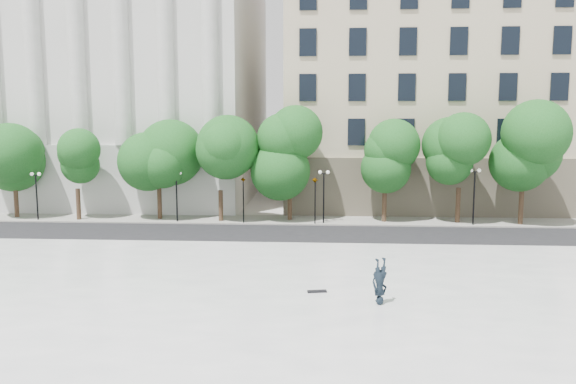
% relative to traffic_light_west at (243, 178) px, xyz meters
% --- Properties ---
extents(ground, '(160.00, 160.00, 0.00)m').
position_rel_traffic_light_west_xyz_m(ground, '(0.86, -22.30, -3.61)').
color(ground, '#B2AFA8').
rests_on(ground, ground).
extents(plaza, '(44.00, 22.00, 0.45)m').
position_rel_traffic_light_west_xyz_m(plaza, '(0.86, -19.30, -3.38)').
color(plaza, white).
rests_on(plaza, ground).
extents(street, '(60.00, 8.00, 0.02)m').
position_rel_traffic_light_west_xyz_m(street, '(0.86, -4.30, -3.60)').
color(street, black).
rests_on(street, ground).
extents(far_sidewalk, '(60.00, 4.00, 0.12)m').
position_rel_traffic_light_west_xyz_m(far_sidewalk, '(0.86, 1.70, -3.55)').
color(far_sidewalk, '#9E9B92').
rests_on(far_sidewalk, ground).
extents(building_west, '(31.50, 27.65, 25.60)m').
position_rel_traffic_light_west_xyz_m(building_west, '(-16.14, 16.27, 9.28)').
color(building_west, silver).
rests_on(building_west, ground).
extents(building_east, '(36.00, 26.15, 23.00)m').
position_rel_traffic_light_west_xyz_m(building_east, '(20.86, 16.61, 7.54)').
color(building_east, '#B9AE8D').
rests_on(building_east, ground).
extents(traffic_light_west, '(0.70, 1.58, 4.12)m').
position_rel_traffic_light_west_xyz_m(traffic_light_west, '(0.00, 0.00, 0.00)').
color(traffic_light_west, black).
rests_on(traffic_light_west, ground).
extents(traffic_light_east, '(0.97, 1.70, 4.18)m').
position_rel_traffic_light_west_xyz_m(traffic_light_east, '(5.57, 0.00, 0.07)').
color(traffic_light_east, black).
rests_on(traffic_light_east, ground).
extents(person_lying, '(1.56, 2.07, 0.53)m').
position_rel_traffic_light_west_xyz_m(person_lying, '(8.54, -19.93, -2.89)').
color(person_lying, black).
rests_on(person_lying, plaza).
extents(skateboard, '(0.89, 0.38, 0.09)m').
position_rel_traffic_light_west_xyz_m(skateboard, '(5.91, -18.47, -3.11)').
color(skateboard, black).
rests_on(skateboard, plaza).
extents(street_trees, '(44.74, 5.16, 7.51)m').
position_rel_traffic_light_west_xyz_m(street_trees, '(0.96, 1.20, 1.48)').
color(street_trees, '#382619').
rests_on(street_trees, ground).
extents(lamp_posts, '(35.25, 0.28, 4.44)m').
position_rel_traffic_light_west_xyz_m(lamp_posts, '(0.78, 0.30, -0.71)').
color(lamp_posts, black).
rests_on(lamp_posts, ground).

